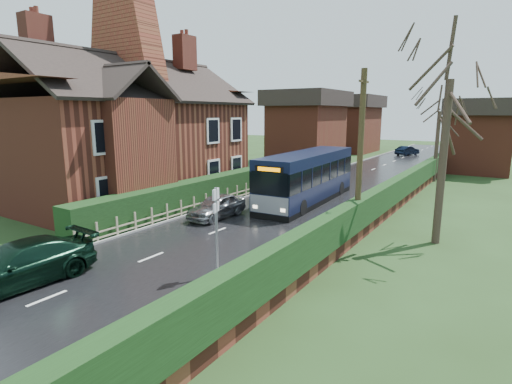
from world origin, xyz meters
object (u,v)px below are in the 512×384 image
Objects in this scene: brick_house at (131,128)px; car_silver at (217,206)px; bus_stop_sign at (216,219)px; telegraph_pole at (360,157)px; car_green at (18,265)px; bus at (307,178)px.

brick_house is 4.06× the size of car_silver.
bus_stop_sign is at bearing -51.31° from car_silver.
brick_house is 2.08× the size of telegraph_pole.
car_green is at bearing -124.31° from telegraph_pole.
bus is at bearing 133.53° from telegraph_pole.
car_green is at bearing -158.83° from bus_stop_sign.
bus_stop_sign is at bearing 41.41° from car_green.
car_silver is at bearing 92.19° from car_green.
bus reaches higher than car_silver.
car_green is 0.67× the size of telegraph_pole.
bus_stop_sign is 6.80m from telegraph_pole.
bus_stop_sign is at bearing -81.21° from bus.
telegraph_pole reaches higher than car_green.
brick_house is 4.86× the size of bus_stop_sign.
brick_house reaches higher than bus_stop_sign.
brick_house is at bearing 132.66° from bus_stop_sign.
car_green is (-2.40, -15.64, -0.81)m from bus.
car_silver is 7.71m from bus_stop_sign.
car_silver is 9.80m from car_green.
bus_stop_sign is (11.93, -6.86, -2.39)m from brick_house.
bus_stop_sign reaches higher than car_silver.
telegraph_pole is (2.60, 6.08, 1.57)m from bus_stop_sign.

